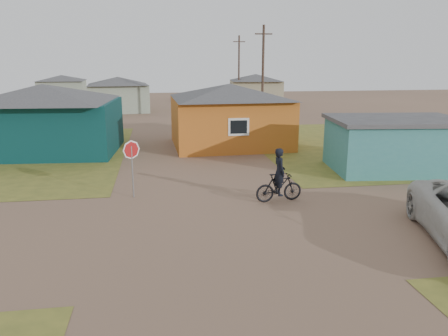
{
  "coord_description": "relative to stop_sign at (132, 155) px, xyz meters",
  "views": [
    {
      "loc": [
        -1.98,
        -13.11,
        5.38
      ],
      "look_at": [
        0.46,
        3.0,
        1.3
      ],
      "focal_mm": 35.0,
      "sensor_mm": 36.0,
      "label": 1
    }
  ],
  "objects": [
    {
      "name": "ground",
      "position": [
        3.07,
        -3.93,
        -1.71
      ],
      "size": [
        120.0,
        120.0,
        0.0
      ],
      "primitive_type": "plane",
      "color": "#805F49"
    },
    {
      "name": "utility_pole_near",
      "position": [
        9.57,
        18.07,
        2.42
      ],
      "size": [
        1.4,
        0.2,
        8.0
      ],
      "color": "#423027",
      "rests_on": "ground"
    },
    {
      "name": "grass_ne",
      "position": [
        17.07,
        9.07,
        -1.71
      ],
      "size": [
        20.0,
        18.0,
        0.0
      ],
      "primitive_type": "cube",
      "color": "olive",
      "rests_on": "ground"
    },
    {
      "name": "house_yellow",
      "position": [
        5.57,
        10.07,
        0.29
      ],
      "size": [
        7.72,
        6.76,
        3.9
      ],
      "color": "#BC611C",
      "rests_on": "ground"
    },
    {
      "name": "house_pale_west",
      "position": [
        -2.93,
        30.07,
        0.14
      ],
      "size": [
        7.04,
        6.15,
        3.6
      ],
      "color": "gray",
      "rests_on": "ground"
    },
    {
      "name": "shed_turquoise",
      "position": [
        12.57,
        2.57,
        -0.4
      ],
      "size": [
        6.71,
        4.93,
        2.6
      ],
      "color": "teal",
      "rests_on": "ground"
    },
    {
      "name": "house_beige_east",
      "position": [
        13.07,
        36.07,
        0.14
      ],
      "size": [
        6.95,
        6.05,
        3.6
      ],
      "color": "gray",
      "rests_on": "ground"
    },
    {
      "name": "house_teal",
      "position": [
        -5.43,
        9.57,
        0.34
      ],
      "size": [
        8.93,
        7.08,
        4.0
      ],
      "color": "#082E2F",
      "rests_on": "ground"
    },
    {
      "name": "utility_pole_far",
      "position": [
        10.57,
        34.07,
        2.42
      ],
      "size": [
        1.4,
        0.2,
        8.0
      ],
      "color": "#423027",
      "rests_on": "ground"
    },
    {
      "name": "stop_sign",
      "position": [
        0.0,
        0.0,
        0.0
      ],
      "size": [
        0.75,
        0.2,
        2.32
      ],
      "color": "gray",
      "rests_on": "ground"
    },
    {
      "name": "cyclist",
      "position": [
        5.61,
        -1.38,
        -0.95
      ],
      "size": [
        1.91,
        0.72,
        2.11
      ],
      "color": "black",
      "rests_on": "ground"
    },
    {
      "name": "house_pale_north",
      "position": [
        -10.93,
        42.07,
        0.04
      ],
      "size": [
        6.28,
        5.81,
        3.4
      ],
      "color": "gray",
      "rests_on": "ground"
    }
  ]
}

